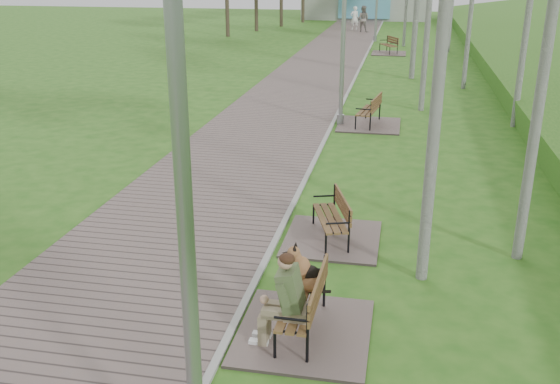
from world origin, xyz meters
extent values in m
cube|color=#6E5D59|center=(-1.75, 21.50, 0.02)|extent=(3.50, 67.00, 0.04)
cube|color=#999993|center=(0.00, 21.50, 0.03)|extent=(0.10, 67.00, 0.05)
cube|color=#55A0BD|center=(-1.50, 48.40, 1.50)|extent=(4.00, 0.20, 2.60)
cube|color=#6E5D59|center=(0.90, 4.34, 0.02)|extent=(1.62, 1.80, 0.04)
cube|color=brown|center=(0.85, 4.34, 0.40)|extent=(0.43, 1.36, 0.04)
cube|color=brown|center=(1.06, 4.34, 0.65)|extent=(0.07, 1.35, 0.30)
cube|color=#6E5D59|center=(0.91, 7.18, 0.02)|extent=(1.54, 1.72, 0.04)
cube|color=brown|center=(0.86, 7.18, 0.39)|extent=(0.76, 1.34, 0.03)
cube|color=brown|center=(1.06, 7.24, 0.62)|extent=(0.42, 1.24, 0.28)
cube|color=#6E5D59|center=(1.02, 15.06, 0.02)|extent=(1.72, 1.91, 0.04)
cube|color=brown|center=(0.97, 15.06, 0.43)|extent=(0.63, 1.48, 0.04)
cube|color=brown|center=(1.20, 15.03, 0.69)|extent=(0.24, 1.43, 0.32)
cube|color=#6E5D59|center=(1.07, 30.10, 0.02)|extent=(1.68, 1.87, 0.04)
cube|color=brown|center=(1.02, 30.10, 0.42)|extent=(0.97, 1.45, 0.04)
cube|color=brown|center=(1.23, 30.19, 0.67)|extent=(0.62, 1.29, 0.31)
cylinder|color=gray|center=(0.41, 1.71, 2.64)|extent=(0.13, 0.13, 5.29)
cylinder|color=gray|center=(0.21, 15.00, 0.15)|extent=(0.20, 0.20, 0.30)
cylinder|color=gray|center=(0.21, 15.00, 2.49)|extent=(0.12, 0.12, 4.98)
cylinder|color=gray|center=(0.09, 35.26, 0.17)|extent=(0.22, 0.22, 0.33)
cylinder|color=gray|center=(0.25, 50.51, 0.14)|extent=(0.18, 0.18, 0.27)
imported|color=white|center=(-1.66, 41.58, 0.77)|extent=(0.65, 0.51, 1.55)
imported|color=gray|center=(-0.99, 40.09, 0.85)|extent=(0.93, 0.78, 1.70)
cylinder|color=silver|center=(3.81, 7.08, 3.79)|extent=(0.16, 0.16, 7.59)
camera|label=1|loc=(1.90, -2.24, 4.33)|focal=40.00mm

